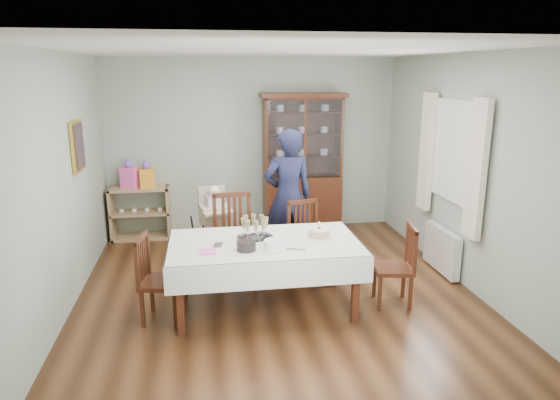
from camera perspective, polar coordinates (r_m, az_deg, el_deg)
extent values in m
plane|color=#593319|center=(5.87, -0.34, -10.58)|extent=(5.00, 5.00, 0.00)
plane|color=#9EAA99|center=(7.88, -3.16, 6.19)|extent=(4.50, 0.00, 4.50)
plane|color=#9EAA99|center=(5.57, -23.92, 1.43)|extent=(0.00, 5.00, 5.00)
plane|color=#9EAA99|center=(6.19, 20.73, 2.95)|extent=(0.00, 5.00, 5.00)
plane|color=white|center=(5.32, -0.39, 16.77)|extent=(5.00, 5.00, 0.00)
cube|color=#472311|center=(5.26, -1.79, -5.18)|extent=(1.91, 1.07, 0.06)
cube|color=silver|center=(5.25, -1.80, -4.82)|extent=(2.01, 1.17, 0.01)
cube|color=#472311|center=(7.94, 2.50, -0.37)|extent=(1.20, 0.45, 0.90)
cube|color=white|center=(7.55, 2.88, 6.98)|extent=(1.12, 0.01, 1.16)
cube|color=#472311|center=(7.68, 2.64, 11.90)|extent=(1.30, 0.48, 0.07)
cube|color=tan|center=(7.99, -15.47, -4.04)|extent=(0.90, 0.38, 0.04)
cube|color=tan|center=(7.88, -15.65, -1.42)|extent=(0.90, 0.38, 0.03)
cube|color=tan|center=(7.78, -15.84, 1.27)|extent=(0.90, 0.38, 0.04)
cube|color=tan|center=(7.94, -18.66, -1.53)|extent=(0.04, 0.38, 0.80)
cube|color=tan|center=(7.84, -12.60, -1.30)|extent=(0.04, 0.38, 0.80)
cube|color=gold|center=(6.27, -22.15, 5.75)|extent=(0.04, 0.48, 0.58)
cube|color=white|center=(6.40, 19.34, 5.25)|extent=(0.04, 1.02, 1.22)
cube|color=silver|center=(5.85, 21.57, 3.25)|extent=(0.07, 0.30, 1.55)
cube|color=silver|center=(6.93, 16.43, 5.30)|extent=(0.07, 0.30, 1.55)
cube|color=white|center=(6.67, 17.98, -5.39)|extent=(0.10, 0.80, 0.55)
cube|color=#472311|center=(5.96, -5.16, -5.12)|extent=(0.52, 0.52, 0.05)
cube|color=#472311|center=(6.07, -5.51, -1.80)|extent=(0.46, 0.08, 0.57)
cube|color=#472311|center=(6.14, 3.27, -5.08)|extent=(0.50, 0.50, 0.05)
cube|color=#472311|center=(6.22, 2.58, -2.26)|extent=(0.41, 0.12, 0.50)
cube|color=#472311|center=(5.26, -13.33, -9.14)|extent=(0.48, 0.48, 0.05)
cube|color=#472311|center=(5.22, -15.45, -6.52)|extent=(0.11, 0.39, 0.48)
cube|color=#472311|center=(5.61, 12.79, -7.65)|extent=(0.46, 0.46, 0.05)
cube|color=#472311|center=(5.57, 14.76, -5.25)|extent=(0.10, 0.38, 0.47)
imported|color=black|center=(6.54, 0.93, 0.39)|extent=(0.68, 0.48, 1.79)
cube|color=tan|center=(6.49, -7.46, -1.73)|extent=(0.41, 0.38, 0.25)
cube|color=tan|center=(6.44, -7.53, 0.04)|extent=(0.36, 0.14, 0.29)
cube|color=tan|center=(6.47, -7.49, -1.03)|extent=(0.40, 0.24, 0.03)
cube|color=#BFA3C6|center=(6.45, -7.51, -0.31)|extent=(0.21, 0.18, 0.19)
sphere|color=beige|center=(6.41, -7.56, 0.95)|extent=(0.16, 0.16, 0.16)
cylinder|color=silver|center=(5.33, -2.88, -4.39)|extent=(0.39, 0.39, 0.01)
torus|color=silver|center=(5.32, -2.89, -4.28)|extent=(0.39, 0.39, 0.02)
cylinder|color=white|center=(5.38, 4.47, -4.22)|extent=(0.26, 0.26, 0.01)
cylinder|color=brown|center=(5.36, 4.47, -3.75)|extent=(0.22, 0.22, 0.08)
cylinder|color=silver|center=(5.35, 4.48, -3.33)|extent=(0.22, 0.22, 0.01)
cylinder|color=#F24C4C|center=(5.34, 4.49, -2.94)|extent=(0.01, 0.01, 0.06)
sphere|color=yellow|center=(5.33, 4.50, -2.57)|extent=(0.02, 0.02, 0.02)
cylinder|color=black|center=(4.99, -3.87, -5.24)|extent=(0.25, 0.25, 0.09)
cylinder|color=white|center=(5.00, -0.54, -5.15)|extent=(0.25, 0.25, 0.10)
cube|color=#FC5DBC|center=(4.98, -8.18, -5.84)|extent=(0.16, 0.16, 0.02)
cube|color=silver|center=(5.01, 1.52, -5.62)|extent=(0.24, 0.13, 0.01)
cube|color=#FC5DBC|center=(7.74, -16.85, 2.47)|extent=(0.27, 0.22, 0.31)
sphere|color=#E533B2|center=(7.70, -16.96, 3.99)|extent=(0.13, 0.13, 0.13)
cube|color=orange|center=(7.72, -14.95, 2.44)|extent=(0.24, 0.18, 0.28)
sphere|color=#E533B2|center=(7.68, -15.05, 3.86)|extent=(0.13, 0.13, 0.13)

